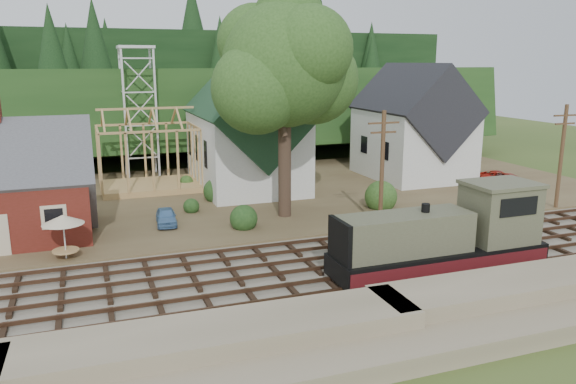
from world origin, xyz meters
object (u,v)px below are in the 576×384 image
object	(u,v)px
locomotive	(447,238)
patio_set	(63,221)
car_blue	(166,217)
car_red	(500,177)

from	to	relation	value
locomotive	patio_set	size ratio (longest dim) A/B	4.62
car_blue	car_red	size ratio (longest dim) A/B	0.83
locomotive	car_red	distance (m)	24.47
patio_set	car_blue	bearing A→B (deg)	37.80
locomotive	car_blue	xyz separation A→B (m)	(-12.57, 13.63, -1.22)
locomotive	patio_set	distance (m)	20.75
car_blue	car_red	distance (m)	30.47
locomotive	car_blue	distance (m)	18.58
locomotive	car_blue	bearing A→B (deg)	132.68
locomotive	car_red	xyz separation A→B (m)	(17.73, 16.82, -1.23)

